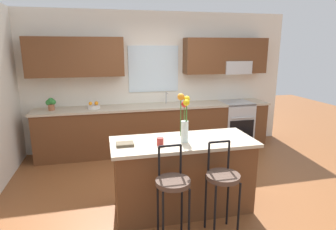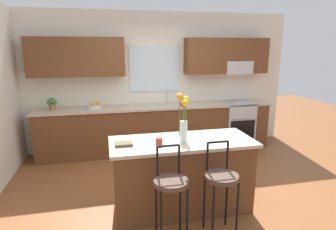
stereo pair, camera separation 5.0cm
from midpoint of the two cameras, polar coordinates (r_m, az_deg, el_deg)
name	(u,v)px [view 2 (the right image)]	position (r m, az deg, el deg)	size (l,w,h in m)	color
ground_plane	(179,190)	(4.25, 2.62, -14.95)	(14.00, 14.00, 0.00)	brown
back_wall_assembly	(156,74)	(5.70, -2.15, 8.34)	(5.60, 0.50, 2.70)	silver
counter_run	(158,128)	(5.61, -1.84, -2.59)	(4.56, 0.64, 0.92)	brown
sink_faucet	(167,97)	(5.66, 0.06, 3.74)	(0.02, 0.13, 0.23)	#B7BABC
oven_range	(236,124)	(6.11, 13.80, -1.68)	(0.60, 0.64, 0.92)	#B7BABC
kitchen_island	(182,175)	(3.63, 3.21, -11.97)	(1.75, 0.73, 0.92)	brown
bar_stool_near	(171,186)	(2.99, 1.10, -14.17)	(0.36, 0.36, 1.04)	black
bar_stool_middle	(221,181)	(3.15, 11.12, -12.91)	(0.36, 0.36, 1.04)	black
flower_vase	(183,118)	(3.31, 3.56, -0.57)	(0.15, 0.15, 0.59)	silver
mug_ceramic	(159,141)	(3.28, -1.39, -5.35)	(0.08, 0.08, 0.09)	#A52D28
cookbook	(124,144)	(3.32, -8.47, -5.80)	(0.20, 0.15, 0.03)	brown
fruit_bowl_oranges	(94,106)	(5.41, -14.35, 1.77)	(0.24, 0.24, 0.13)	silver
potted_plant_small	(52,103)	(5.47, -22.13, 2.25)	(0.18, 0.12, 0.23)	#9E5B3D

